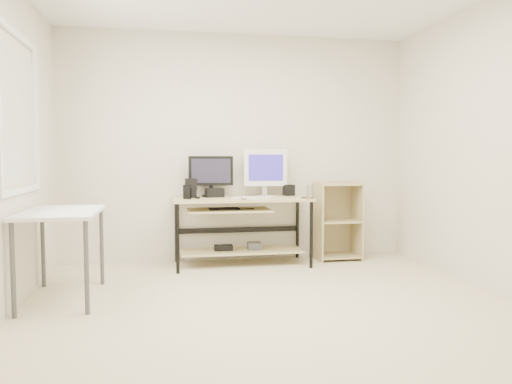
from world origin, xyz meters
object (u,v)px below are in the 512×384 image
object	(u,v)px
audio_controller	(187,192)
black_monitor	(211,173)
side_table	(62,220)
white_imac	(265,169)
desk	(239,217)
shelf_unit	(336,220)

from	to	relation	value
audio_controller	black_monitor	bearing A→B (deg)	69.56
side_table	audio_controller	distance (m)	1.45
white_imac	black_monitor	bearing A→B (deg)	179.44
black_monitor	desk	bearing A→B (deg)	-31.74
desk	white_imac	size ratio (longest dim) A/B	2.80
side_table	desk	bearing A→B (deg)	32.65
side_table	shelf_unit	distance (m)	3.09
desk	black_monitor	world-z (taller)	black_monitor
desk	shelf_unit	xyz separation A→B (m)	(1.18, 0.16, -0.09)
desk	black_monitor	size ratio (longest dim) A/B	3.01
shelf_unit	white_imac	xyz separation A→B (m)	(-0.85, 0.03, 0.61)
desk	black_monitor	xyz separation A→B (m)	(-0.30, 0.19, 0.47)
black_monitor	white_imac	size ratio (longest dim) A/B	0.93
side_table	white_imac	world-z (taller)	white_imac
shelf_unit	desk	bearing A→B (deg)	-172.23
shelf_unit	black_monitor	world-z (taller)	black_monitor
desk	white_imac	bearing A→B (deg)	29.98
desk	audio_controller	xyz separation A→B (m)	(-0.57, -0.10, 0.29)
black_monitor	side_table	bearing A→B (deg)	-135.68
side_table	shelf_unit	size ratio (longest dim) A/B	1.11
audio_controller	shelf_unit	bearing A→B (deg)	31.16
desk	white_imac	world-z (taller)	white_imac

